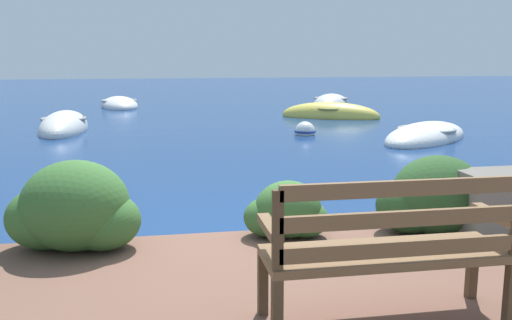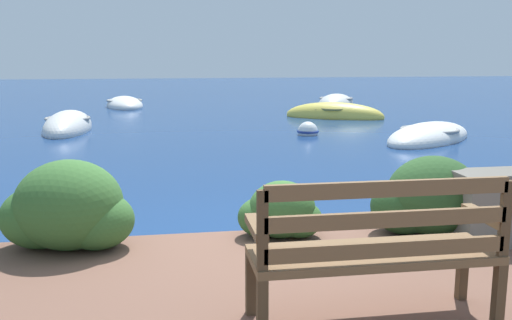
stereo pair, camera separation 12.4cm
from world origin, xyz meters
The scene contains 11 objects.
ground_plane centered at (0.00, 0.00, 0.00)m, with size 80.00×80.00×0.00m.
park_bench centered at (0.41, -1.98, 0.70)m, with size 1.49×0.48×0.93m.
hedge_clump_left centered at (-1.62, -0.25, 0.55)m, with size 1.11×0.80×0.76m.
hedge_clump_centre centered at (0.20, -0.24, 0.44)m, with size 0.75×0.54×0.51m.
hedge_clump_right centered at (1.56, -0.37, 0.53)m, with size 1.06×0.76×0.72m.
rowboat_nearest centered at (4.85, 6.39, 0.06)m, with size 3.15×2.98×0.67m.
rowboat_mid centered at (-3.10, 9.35, 0.07)m, with size 1.08×3.10×0.83m.
rowboat_far centered at (4.14, 10.98, 0.07)m, with size 3.00×2.21×0.80m.
rowboat_outer centered at (5.39, 14.89, 0.07)m, with size 2.12×2.60×0.74m.
rowboat_distant centered at (-2.13, 15.53, 0.06)m, with size 1.64×2.80×0.67m.
mooring_buoy centered at (2.48, 7.62, 0.08)m, with size 0.50×0.50×0.46m.
Camera 2 is at (-0.81, -5.03, 1.83)m, focal length 40.00 mm.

